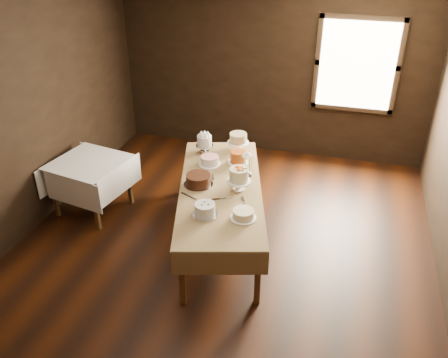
{
  "coord_description": "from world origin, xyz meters",
  "views": [
    {
      "loc": [
        1.26,
        -4.27,
        3.63
      ],
      "look_at": [
        0.0,
        0.2,
        0.95
      ],
      "focal_mm": 37.56,
      "sensor_mm": 36.0,
      "label": 1
    }
  ],
  "objects_px": {
    "cake_meringue": "(204,144)",
    "cake_flowers": "(239,180)",
    "cake_swirl": "(205,210)",
    "cake_server_e": "(192,197)",
    "cake_caramel": "(238,157)",
    "cake_speckled": "(238,143)",
    "cake_cream": "(243,215)",
    "cake_server_c": "(213,173)",
    "cake_server_d": "(242,174)",
    "cake_server_b": "(245,204)",
    "side_table": "(89,167)",
    "cake_server_a": "(226,198)",
    "display_table": "(220,191)",
    "cake_chocolate": "(198,180)",
    "flower_vase": "(247,174)",
    "cake_lattice": "(210,161)"
  },
  "relations": [
    {
      "from": "cake_cream",
      "to": "cake_server_d",
      "type": "height_order",
      "value": "cake_cream"
    },
    {
      "from": "cake_cream",
      "to": "cake_server_c",
      "type": "distance_m",
      "value": 1.05
    },
    {
      "from": "cake_chocolate",
      "to": "cake_server_b",
      "type": "bearing_deg",
      "value": -22.65
    },
    {
      "from": "side_table",
      "to": "cake_chocolate",
      "type": "relative_size",
      "value": 2.76
    },
    {
      "from": "cake_lattice",
      "to": "flower_vase",
      "type": "bearing_deg",
      "value": -20.98
    },
    {
      "from": "side_table",
      "to": "cake_server_c",
      "type": "xyz_separation_m",
      "value": [
        1.68,
        0.13,
        0.1
      ]
    },
    {
      "from": "cake_swirl",
      "to": "cake_server_a",
      "type": "distance_m",
      "value": 0.41
    },
    {
      "from": "cake_server_c",
      "to": "cake_meringue",
      "type": "bearing_deg",
      "value": 9.43
    },
    {
      "from": "cake_server_b",
      "to": "flower_vase",
      "type": "xyz_separation_m",
      "value": [
        -0.12,
        0.59,
        0.06
      ]
    },
    {
      "from": "cake_speckled",
      "to": "cake_chocolate",
      "type": "xyz_separation_m",
      "value": [
        -0.23,
        -1.04,
        -0.05
      ]
    },
    {
      "from": "cake_cream",
      "to": "cake_lattice",
      "type": "bearing_deg",
      "value": 123.64
    },
    {
      "from": "cake_flowers",
      "to": "cake_server_b",
      "type": "xyz_separation_m",
      "value": [
        0.15,
        -0.29,
        -0.12
      ]
    },
    {
      "from": "cake_server_d",
      "to": "cake_server_b",
      "type": "bearing_deg",
      "value": -136.94
    },
    {
      "from": "cake_caramel",
      "to": "cake_server_a",
      "type": "relative_size",
      "value": 1.1
    },
    {
      "from": "side_table",
      "to": "cake_speckled",
      "type": "distance_m",
      "value": 2.02
    },
    {
      "from": "cake_server_b",
      "to": "cake_server_e",
      "type": "height_order",
      "value": "same"
    },
    {
      "from": "cake_meringue",
      "to": "cake_flowers",
      "type": "relative_size",
      "value": 0.9
    },
    {
      "from": "cake_speckled",
      "to": "cake_server_e",
      "type": "height_order",
      "value": "cake_speckled"
    },
    {
      "from": "cake_caramel",
      "to": "cake_speckled",
      "type": "bearing_deg",
      "value": 103.81
    },
    {
      "from": "side_table",
      "to": "cake_caramel",
      "type": "relative_size",
      "value": 3.91
    },
    {
      "from": "display_table",
      "to": "flower_vase",
      "type": "distance_m",
      "value": 0.41
    },
    {
      "from": "display_table",
      "to": "cake_server_a",
      "type": "xyz_separation_m",
      "value": [
        0.14,
        -0.23,
        0.06
      ]
    },
    {
      "from": "cake_chocolate",
      "to": "cake_server_c",
      "type": "xyz_separation_m",
      "value": [
        0.08,
        0.32,
        -0.06
      ]
    },
    {
      "from": "cake_server_d",
      "to": "cake_lattice",
      "type": "bearing_deg",
      "value": 100.7
    },
    {
      "from": "cake_lattice",
      "to": "cake_swirl",
      "type": "distance_m",
      "value": 1.16
    },
    {
      "from": "cake_chocolate",
      "to": "cake_server_e",
      "type": "xyz_separation_m",
      "value": [
        0.01,
        -0.29,
        -0.06
      ]
    },
    {
      "from": "cake_server_a",
      "to": "cake_server_b",
      "type": "relative_size",
      "value": 1.0
    },
    {
      "from": "cake_speckled",
      "to": "cake_cream",
      "type": "bearing_deg",
      "value": -73.76
    },
    {
      "from": "cake_flowers",
      "to": "cake_server_a",
      "type": "xyz_separation_m",
      "value": [
        -0.09,
        -0.23,
        -0.12
      ]
    },
    {
      "from": "display_table",
      "to": "cake_server_c",
      "type": "distance_m",
      "value": 0.35
    },
    {
      "from": "display_table",
      "to": "cake_swirl",
      "type": "relative_size",
      "value": 8.62
    },
    {
      "from": "display_table",
      "to": "cake_speckled",
      "type": "relative_size",
      "value": 8.42
    },
    {
      "from": "cake_server_b",
      "to": "cake_server_d",
      "type": "relative_size",
      "value": 1.0
    },
    {
      "from": "cake_cream",
      "to": "cake_server_a",
      "type": "relative_size",
      "value": 1.33
    },
    {
      "from": "cake_meringue",
      "to": "cake_swirl",
      "type": "height_order",
      "value": "cake_meringue"
    },
    {
      "from": "cake_speckled",
      "to": "cake_lattice",
      "type": "xyz_separation_m",
      "value": [
        -0.25,
        -0.51,
        -0.06
      ]
    },
    {
      "from": "cake_lattice",
      "to": "cake_swirl",
      "type": "relative_size",
      "value": 0.95
    },
    {
      "from": "cake_lattice",
      "to": "cake_server_a",
      "type": "xyz_separation_m",
      "value": [
        0.43,
        -0.74,
        -0.05
      ]
    },
    {
      "from": "cake_swirl",
      "to": "cake_server_e",
      "type": "bearing_deg",
      "value": 131.17
    },
    {
      "from": "cake_speckled",
      "to": "cake_server_b",
      "type": "relative_size",
      "value": 1.3
    },
    {
      "from": "display_table",
      "to": "cake_server_b",
      "type": "xyz_separation_m",
      "value": [
        0.38,
        -0.3,
        0.06
      ]
    },
    {
      "from": "cake_meringue",
      "to": "cake_swirl",
      "type": "xyz_separation_m",
      "value": [
        0.47,
        -1.45,
        -0.05
      ]
    },
    {
      "from": "cake_meringue",
      "to": "flower_vase",
      "type": "relative_size",
      "value": 2.21
    },
    {
      "from": "cake_caramel",
      "to": "cake_flowers",
      "type": "distance_m",
      "value": 0.68
    },
    {
      "from": "cake_server_c",
      "to": "cake_cream",
      "type": "bearing_deg",
      "value": -162.96
    },
    {
      "from": "cake_flowers",
      "to": "cake_server_c",
      "type": "relative_size",
      "value": 1.28
    },
    {
      "from": "cake_speckled",
      "to": "cake_server_c",
      "type": "distance_m",
      "value": 0.74
    },
    {
      "from": "cake_server_a",
      "to": "cake_server_c",
      "type": "height_order",
      "value": "same"
    },
    {
      "from": "cake_cream",
      "to": "cake_server_c",
      "type": "xyz_separation_m",
      "value": [
        -0.6,
        0.86,
        -0.04
      ]
    },
    {
      "from": "cake_speckled",
      "to": "cake_server_d",
      "type": "height_order",
      "value": "cake_speckled"
    }
  ]
}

